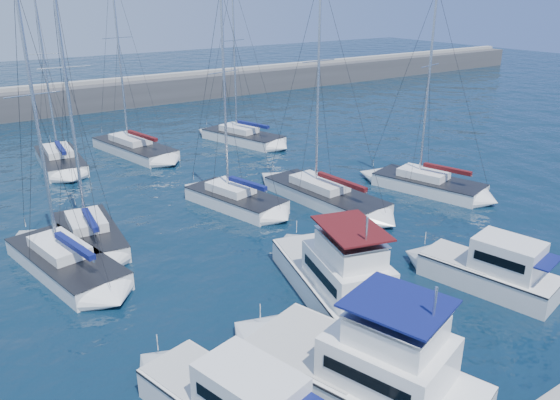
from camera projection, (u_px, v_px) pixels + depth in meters
ground at (367, 285)px, 27.45m from camera, size 220.00×220.00×0.00m
breakwater at (81, 101)px, 67.29m from camera, size 160.00×6.00×4.45m
motor_yacht_port_inner at (370, 370)px, 19.57m from camera, size 6.29×9.43×4.69m
motor_yacht_stbd_inner at (340, 281)px, 25.54m from camera, size 5.52×10.05×4.69m
motor_yacht_stbd_outer at (494, 272)px, 26.81m from camera, size 3.90×6.86×3.20m
sailboat_mid_a at (66, 262)px, 28.69m from camera, size 4.64×8.91×14.73m
sailboat_mid_b at (89, 235)px, 31.80m from camera, size 3.69×7.41×16.12m
sailboat_mid_c at (235, 199)px, 37.26m from camera, size 4.68×7.80×14.40m
sailboat_mid_d at (324, 195)px, 38.00m from camera, size 4.04×9.91×15.33m
sailboat_mid_e at (428, 184)px, 40.14m from camera, size 5.17×8.39×14.41m
sailboat_back_a at (60, 160)px, 45.76m from camera, size 3.70×8.60×14.59m
sailboat_back_b at (134, 148)px, 49.27m from camera, size 5.04×9.98×16.17m
sailboat_back_c at (243, 137)px, 53.03m from camera, size 5.37×8.92×15.27m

